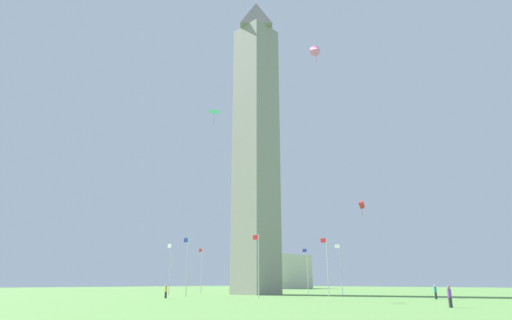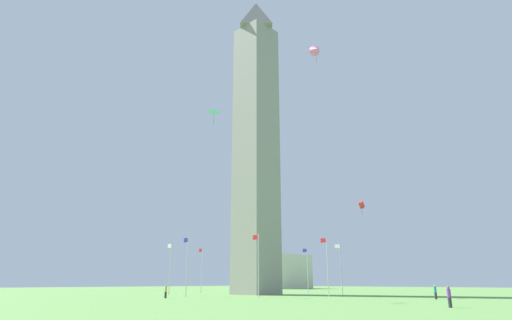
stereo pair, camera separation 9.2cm
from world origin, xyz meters
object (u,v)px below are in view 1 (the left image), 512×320
Objects in this scene: flagpole_nw at (254,269)px; distant_building at (273,272)px; flagpole_e at (187,263)px; person_teal_shirt at (435,292)px; obelisk_monument at (256,134)px; person_yellow_shirt at (166,292)px; kite_green_diamond at (214,112)px; flagpole_ne at (170,266)px; flagpole_sw at (341,266)px; person_purple_shirt at (450,297)px; kite_red_box at (362,205)px; kite_pink_delta at (316,50)px; flagpole_se at (258,262)px; flagpole_n at (201,268)px; flagpole_s at (327,264)px; flagpole_w at (307,268)px.

distant_building reaches higher than flagpole_nw.
flagpole_e is 4.98× the size of person_teal_shirt.
person_yellow_shirt is (-2.56, 19.78, -27.89)m from obelisk_monument.
obelisk_monument is 21.61m from kite_green_diamond.
flagpole_ne is 1.00× the size of flagpole_sw.
person_purple_shirt is 34.75m from person_yellow_shirt.
kite_green_diamond reaches higher than flagpole_e.
kite_red_box is (-30.68, 9.32, 8.17)m from flagpole_nw.
obelisk_monument reaches higher than person_purple_shirt.
person_yellow_shirt is at bearing 143.79° from flagpole_ne.
distant_building is at bearing -39.44° from kite_red_box.
kite_green_diamond reaches higher than kite_red_box.
flagpole_ne is 16.47m from person_yellow_shirt.
distant_building reaches higher than person_yellow_shirt.
flagpole_se is at bearing -26.81° from kite_pink_delta.
flagpole_n is 26.96m from flagpole_se.
obelisk_monument reaches higher than flagpole_se.
person_purple_shirt reaches higher than person_teal_shirt.
flagpole_ne is 4.91× the size of person_purple_shirt.
flagpole_ne is at bearing 45.00° from flagpole_sw.
person_yellow_shirt is 85.83m from distant_building.
person_teal_shirt is at bearing -164.28° from flagpole_ne.
kite_green_diamond is at bearing 76.10° from flagpole_s.
flagpole_se is at bearing -157.50° from flagpole_e.
flagpole_e is 26.96m from flagpole_sw.
flagpole_se and flagpole_sw have the same top height.
obelisk_monument is 28.18m from flagpole_n.
flagpole_n is 26.49m from person_yellow_shirt.
obelisk_monument reaches higher than flagpole_e.
flagpole_ne and flagpole_nw have the same top height.
person_purple_shirt is (-47.43, 25.95, -3.78)m from flagpole_nw.
flagpole_nw is at bearing -22.50° from flagpole_s.
flagpole_nw reaches higher than person_teal_shirt.
flagpole_s is 4.15× the size of kite_red_box.
distant_building is (45.39, -72.72, 4.41)m from person_yellow_shirt.
flagpole_n is 11.17m from flagpole_nw.
flagpole_w is at bearing -112.50° from flagpole_ne.
flagpole_w is 5.11× the size of person_yellow_shirt.
flagpole_sw is 0.43× the size of distant_building.
obelisk_monument is 28.12m from flagpole_s.
flagpole_ne is 3.39× the size of kite_green_diamond.
person_teal_shirt is at bearing 144.29° from distant_building.
kite_pink_delta is (-16.99, 8.58, 22.05)m from flagpole_se.
flagpole_nw reaches higher than person_yellow_shirt.
flagpole_n is 20.63m from flagpole_w.
obelisk_monument reaches higher than flagpole_n.
kite_pink_delta is (-24.69, -0.89, 25.86)m from person_yellow_shirt.
person_yellow_shirt is (26.97, 20.70, -0.02)m from person_teal_shirt.
person_purple_shirt is at bearing -161.56° from kite_pink_delta.
person_yellow_shirt is at bearing 37.72° from person_teal_shirt.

